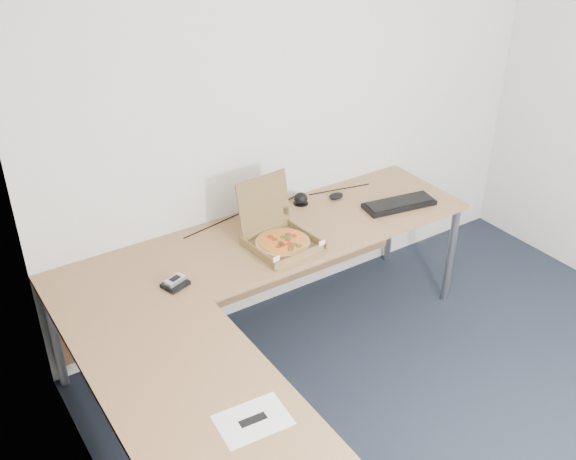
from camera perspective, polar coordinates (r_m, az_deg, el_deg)
ground at (r=3.70m, az=17.81°, el=-17.68°), size 3.50×3.50×0.00m
room_shell at (r=2.93m, az=21.59°, el=-0.88°), size 3.50×3.50×2.50m
desk at (r=3.34m, az=-2.50°, el=-5.78°), size 2.50×2.20×0.73m
pizza_box at (r=3.66m, az=-0.63°, el=-0.78°), size 0.34×0.39×0.35m
drinking_glass at (r=3.86m, az=-0.44°, el=1.34°), size 0.07×0.07×0.12m
keyboard at (r=4.14m, az=9.56°, el=2.21°), size 0.47×0.24×0.03m
mouse at (r=4.18m, az=4.17°, el=2.95°), size 0.12×0.10×0.04m
wallet at (r=3.40m, az=-9.68°, el=-4.63°), size 0.15×0.13×0.02m
phone at (r=3.40m, az=-9.70°, el=-4.27°), size 0.12×0.09×0.02m
paper_sheet at (r=2.68m, az=-3.04°, el=-16.03°), size 0.30×0.22×0.00m
dome_speaker at (r=4.10m, az=1.11°, el=2.79°), size 0.10×0.10×0.08m
cable_bundle at (r=4.07m, az=-1.11°, el=1.98°), size 0.64×0.13×0.01m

